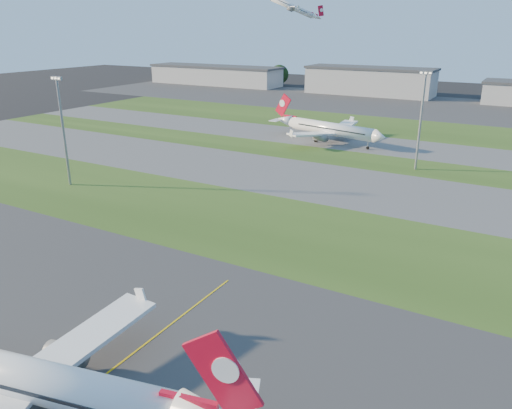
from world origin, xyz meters
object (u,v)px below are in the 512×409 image
Objects in this scene: airliner_parked at (30,381)px; airliner_taxiing at (330,129)px; light_mast_west at (63,124)px; light_mast_centre at (421,115)px.

airliner_taxiing reaches higher than airliner_parked.
light_mast_west is (-37.25, -75.66, 10.31)m from airliner_taxiing.
light_mast_west is at bearing 77.64° from airliner_taxiing.
airliner_taxiing is at bearing 63.79° from light_mast_west.
airliner_taxiing is at bearing 87.38° from airliner_parked.
airliner_parked is 112.09m from light_mast_centre.
airliner_parked is 81.21m from light_mast_west.
airliner_parked is at bearing 113.21° from airliner_taxiing.
light_mast_west is at bearing -141.34° from light_mast_centre.
light_mast_centre is at bearing 72.26° from airliner_parked.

